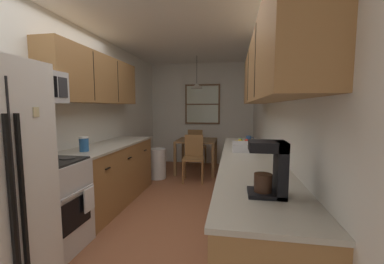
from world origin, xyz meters
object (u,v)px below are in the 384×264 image
microwave_over_range (30,86)px  dish_rack (244,147)px  coffee_maker (272,168)px  mug_by_coffeemaker (249,139)px  fruit_bowl (243,143)px  stove_range (48,205)px  trash_bin (157,163)px  dining_table (197,145)px  dining_chair_near (193,156)px  storage_canister (84,144)px  dining_chair_far (196,145)px

microwave_over_range → dish_rack: 2.39m
microwave_over_range → coffee_maker: bearing=-13.8°
mug_by_coffeemaker → fruit_bowl: size_ratio=0.48×
stove_range → fruit_bowl: 2.47m
trash_bin → dish_rack: bearing=-43.5°
microwave_over_range → dish_rack: (2.05, 1.02, -0.69)m
dish_rack → stove_range: bearing=-152.2°
microwave_over_range → fruit_bowl: bearing=35.2°
coffee_maker → fruit_bowl: size_ratio=1.34×
dish_rack → dining_table: bearing=113.1°
dish_rack → coffee_maker: bearing=-86.2°
stove_range → dining_chair_near: (1.04, 2.55, 0.03)m
dining_chair_near → dish_rack: (0.89, -1.53, 0.45)m
dining_table → trash_bin: size_ratio=1.43×
storage_canister → fruit_bowl: size_ratio=0.72×
storage_canister → dish_rack: 1.98m
stove_range → trash_bin: stove_range is taller
dining_chair_far → coffee_maker: 4.54m
stove_range → microwave_over_range: size_ratio=1.79×
dining_table → mug_by_coffeemaker: 1.70m
dining_chair_near → coffee_maker: coffee_maker is taller
coffee_maker → dish_rack: (-0.10, 1.55, -0.13)m
dining_chair_near → trash_bin: size_ratio=1.48×
stove_range → fruit_bowl: bearing=36.7°
mug_by_coffeemaker → microwave_over_range: bearing=-138.8°
dish_rack → dining_chair_near: bearing=120.2°
trash_bin → dish_rack: 2.36m
mug_by_coffeemaker → dish_rack: (-0.12, -0.88, 0.01)m
coffee_maker → mug_by_coffeemaker: (0.02, 2.42, -0.13)m
mug_by_coffeemaker → fruit_bowl: 0.46m
microwave_over_range → fruit_bowl: (2.06, 1.45, -0.71)m
dining_table → dining_chair_far: (-0.11, 0.64, -0.12)m
dish_rack → fruit_bowl: bearing=89.2°
microwave_over_range → mug_by_coffeemaker: microwave_over_range is taller
microwave_over_range → dining_chair_far: size_ratio=0.68×
trash_bin → mug_by_coffeemaker: bearing=-21.2°
dining_table → fruit_bowl: bearing=-61.9°
microwave_over_range → dining_table: 3.54m
trash_bin → mug_by_coffeemaker: 1.99m
storage_canister → coffee_maker: bearing=-29.5°
dining_table → coffee_maker: size_ratio=2.59×
dining_chair_far → fruit_bowl: 2.64m
stove_range → fruit_bowl: size_ratio=4.38×
dining_table → dining_chair_near: size_ratio=0.97×
coffee_maker → trash_bin: bearing=119.3°
trash_bin → dish_rack: dish_rack is taller
mug_by_coffeemaker → stove_range: bearing=-137.3°
dining_chair_near → mug_by_coffeemaker: bearing=-32.9°
microwave_over_range → storage_canister: 0.91m
microwave_over_range → dining_table: microwave_over_range is taller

